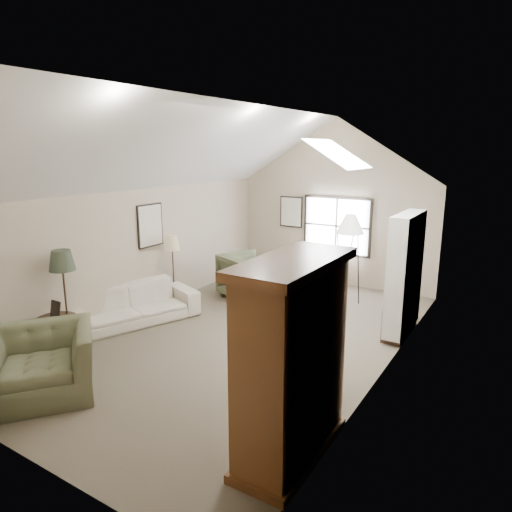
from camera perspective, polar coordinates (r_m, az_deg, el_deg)
The scene contains 18 objects.
room_shell at distance 7.61m, azimuth -1.63°, elevation 12.76°, with size 5.01×8.01×4.00m.
window at distance 11.24m, azimuth 10.05°, elevation 3.74°, with size 1.72×0.08×1.42m, color black.
skylight at distance 7.81m, azimuth 10.35°, elevation 12.67°, with size 0.80×1.20×0.52m, color white, non-canonical shape.
wall_art at distance 10.39m, azimuth -4.37°, elevation 4.68°, with size 1.97×3.71×0.88m.
armoire at distance 4.94m, azimuth 4.54°, elevation -12.91°, with size 0.60×1.50×2.20m, color brown.
tv_alcove at distance 8.44m, azimuth 18.11°, elevation -1.98°, with size 0.32×1.30×2.10m, color white.
media_console at distance 8.70m, azimuth 17.58°, elevation -7.38°, with size 0.34×1.18×0.60m, color #382316.
tv_panel at distance 8.50m, azimuth 17.87°, elevation -3.46°, with size 0.05×0.90×0.55m, color black.
sofa at distance 9.09m, azimuth -15.26°, elevation -5.89°, with size 2.48×0.97×0.72m, color silver.
armchair_near at distance 6.95m, azimuth -25.45°, elevation -12.05°, with size 1.39×1.22×0.91m, color #5E6647.
armchair_far at distance 10.16m, azimuth -0.81°, elevation -2.53°, with size 1.08×1.11×1.01m, color #575F43.
coffee_table at distance 9.24m, azimuth 3.27°, elevation -6.18°, with size 0.78×0.43×0.40m, color #3B2418.
bowl at distance 9.17m, azimuth 3.28°, elevation -4.87°, with size 0.19×0.19×0.05m, color #392217.
side_table at distance 8.19m, azimuth -23.49°, elevation -9.11°, with size 0.62×0.62×0.62m, color #382916.
side_chair at distance 10.56m, azimuth 7.78°, elevation -1.87°, with size 0.42×0.42×1.07m, color maroon.
tripod_lamp at distance 9.81m, azimuth 11.51°, elevation -0.44°, with size 0.58×0.58×1.99m, color white, non-canonical shape.
dark_lamp at distance 8.11m, azimuth -22.70°, elevation -5.07°, with size 0.41×0.41×1.73m, color #282F21, non-canonical shape.
tan_lamp at distance 9.79m, azimuth -10.30°, elevation -1.72°, with size 0.31×0.31×1.55m, color tan, non-canonical shape.
Camera 1 is at (4.18, -6.36, 3.28)m, focal length 32.00 mm.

